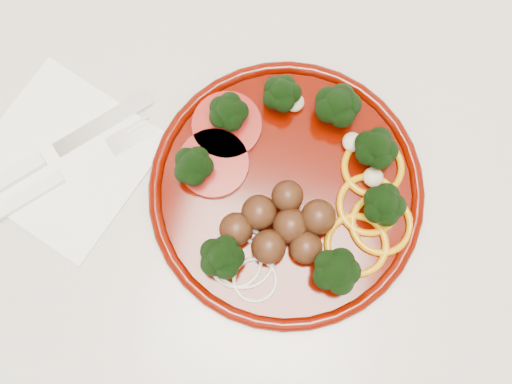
% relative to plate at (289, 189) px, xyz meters
% --- Properties ---
extents(counter, '(2.40, 0.60, 0.90)m').
position_rel_plate_xyz_m(counter, '(0.00, 0.01, -0.47)').
color(counter, white).
rests_on(counter, ground).
extents(plate, '(0.29, 0.29, 0.06)m').
position_rel_plate_xyz_m(plate, '(0.00, 0.00, 0.00)').
color(plate, '#480700').
rests_on(plate, counter).
extents(napkin, '(0.21, 0.21, 0.00)m').
position_rel_plate_xyz_m(napkin, '(-0.24, -0.02, -0.02)').
color(napkin, white).
rests_on(napkin, counter).
extents(knife, '(0.16, 0.17, 0.01)m').
position_rel_plate_xyz_m(knife, '(-0.26, -0.03, -0.01)').
color(knife, silver).
rests_on(knife, napkin).
extents(fork, '(0.14, 0.15, 0.01)m').
position_rel_plate_xyz_m(fork, '(-0.25, -0.05, -0.01)').
color(fork, white).
rests_on(fork, napkin).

